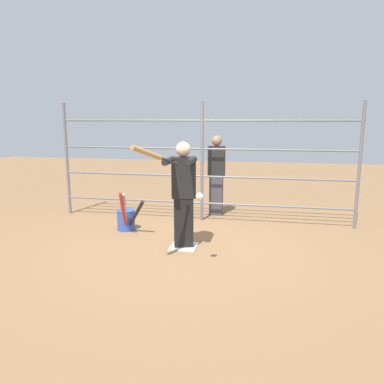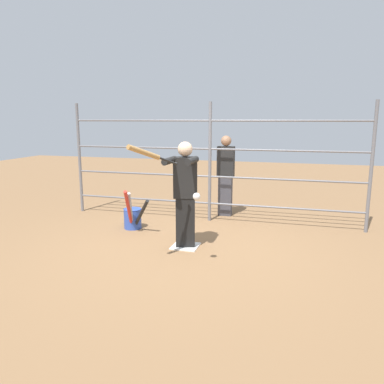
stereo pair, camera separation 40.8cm
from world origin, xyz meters
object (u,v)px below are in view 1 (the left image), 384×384
baseball_bat_swinging (151,154)px  bat_bucket (126,218)px  batter (183,192)px  bystander_behind_fence (216,174)px  softball_in_flight (200,196)px

baseball_bat_swinging → bat_bucket: 2.24m
batter → bat_bucket: 1.51m
baseball_bat_swinging → bystander_behind_fence: (-0.43, -2.98, -0.67)m
batter → bat_bucket: size_ratio=2.04×
bat_bucket → bystander_behind_fence: size_ratio=0.49×
batter → baseball_bat_swinging: baseball_bat_swinging is taller
baseball_bat_swinging → bystander_behind_fence: bearing=-98.2°
batter → bystander_behind_fence: 2.11m
bat_bucket → bystander_behind_fence: bystander_behind_fence is taller
softball_in_flight → bat_bucket: size_ratio=0.12×
batter → bystander_behind_fence: size_ratio=1.00×
softball_in_flight → bystander_behind_fence: 2.87m
baseball_bat_swinging → bat_bucket: size_ratio=1.00×
bystander_behind_fence → baseball_bat_swinging: bearing=81.8°
softball_in_flight → bystander_behind_fence: bearing=-86.5°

